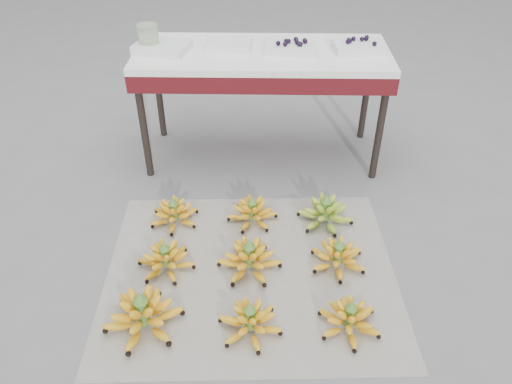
{
  "coord_description": "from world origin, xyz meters",
  "views": [
    {
      "loc": [
        0.08,
        -1.55,
        1.58
      ],
      "look_at": [
        0.04,
        0.24,
        0.25
      ],
      "focal_mm": 35.0,
      "sensor_mm": 36.0,
      "label": 1
    }
  ],
  "objects_px": {
    "bunch_mid_right": "(338,256)",
    "bunch_mid_left": "(166,260)",
    "bunch_back_center": "(252,213)",
    "tray_far_left": "(162,47)",
    "bunch_front_left": "(143,315)",
    "vendor_table": "(262,64)",
    "newspaper_mat": "(251,272)",
    "tray_right": "(291,47)",
    "bunch_front_right": "(349,319)",
    "glass_jar": "(148,38)",
    "bunch_back_right": "(325,213)",
    "bunch_mid_center": "(249,259)",
    "bunch_front_center": "(250,321)",
    "bunch_back_left": "(174,214)",
    "tray_left": "(229,44)",
    "tray_far_right": "(358,46)"
  },
  "relations": [
    {
      "from": "bunch_mid_center",
      "to": "vendor_table",
      "type": "distance_m",
      "value": 1.07
    },
    {
      "from": "tray_far_left",
      "to": "bunch_back_right",
      "type": "bearing_deg",
      "value": -35.83
    },
    {
      "from": "bunch_front_center",
      "to": "bunch_mid_center",
      "type": "xyz_separation_m",
      "value": [
        -0.01,
        0.33,
        0.01
      ]
    },
    {
      "from": "bunch_mid_right",
      "to": "tray_far_right",
      "type": "distance_m",
      "value": 1.11
    },
    {
      "from": "bunch_front_center",
      "to": "bunch_back_center",
      "type": "height_order",
      "value": "bunch_front_center"
    },
    {
      "from": "vendor_table",
      "to": "tray_left",
      "type": "relative_size",
      "value": 5.55
    },
    {
      "from": "bunch_front_left",
      "to": "bunch_mid_center",
      "type": "relative_size",
      "value": 0.89
    },
    {
      "from": "tray_left",
      "to": "tray_right",
      "type": "height_order",
      "value": "tray_right"
    },
    {
      "from": "bunch_front_right",
      "to": "tray_left",
      "type": "relative_size",
      "value": 1.1
    },
    {
      "from": "bunch_mid_right",
      "to": "bunch_back_left",
      "type": "height_order",
      "value": "bunch_mid_right"
    },
    {
      "from": "vendor_table",
      "to": "tray_left",
      "type": "distance_m",
      "value": 0.2
    },
    {
      "from": "bunch_mid_left",
      "to": "bunch_back_left",
      "type": "height_order",
      "value": "bunch_mid_left"
    },
    {
      "from": "newspaper_mat",
      "to": "glass_jar",
      "type": "relative_size",
      "value": 9.46
    },
    {
      "from": "bunch_front_left",
      "to": "vendor_table",
      "type": "bearing_deg",
      "value": 68.15
    },
    {
      "from": "bunch_front_left",
      "to": "tray_left",
      "type": "bearing_deg",
      "value": 75.68
    },
    {
      "from": "bunch_front_right",
      "to": "glass_jar",
      "type": "bearing_deg",
      "value": 121.97
    },
    {
      "from": "bunch_front_center",
      "to": "bunch_front_right",
      "type": "bearing_deg",
      "value": 18.1
    },
    {
      "from": "newspaper_mat",
      "to": "bunch_front_left",
      "type": "bearing_deg",
      "value": -143.71
    },
    {
      "from": "glass_jar",
      "to": "bunch_front_left",
      "type": "bearing_deg",
      "value": -83.59
    },
    {
      "from": "glass_jar",
      "to": "bunch_back_right",
      "type": "bearing_deg",
      "value": -34.31
    },
    {
      "from": "bunch_back_center",
      "to": "bunch_back_left",
      "type": "bearing_deg",
      "value": -161.76
    },
    {
      "from": "bunch_back_center",
      "to": "tray_far_right",
      "type": "bearing_deg",
      "value": 65.67
    },
    {
      "from": "bunch_mid_right",
      "to": "bunch_mid_left",
      "type": "bearing_deg",
      "value": 177.43
    },
    {
      "from": "bunch_front_center",
      "to": "bunch_mid_left",
      "type": "bearing_deg",
      "value": 154.3
    },
    {
      "from": "bunch_front_right",
      "to": "bunch_mid_right",
      "type": "distance_m",
      "value": 0.34
    },
    {
      "from": "tray_far_right",
      "to": "bunch_mid_center",
      "type": "bearing_deg",
      "value": -119.23
    },
    {
      "from": "bunch_back_center",
      "to": "glass_jar",
      "type": "bearing_deg",
      "value": 147.51
    },
    {
      "from": "bunch_front_left",
      "to": "bunch_front_center",
      "type": "xyz_separation_m",
      "value": [
        0.41,
        -0.01,
        -0.01
      ]
    },
    {
      "from": "bunch_mid_center",
      "to": "tray_far_left",
      "type": "xyz_separation_m",
      "value": [
        -0.47,
        0.92,
        0.59
      ]
    },
    {
      "from": "bunch_back_left",
      "to": "bunch_front_right",
      "type": "bearing_deg",
      "value": -50.27
    },
    {
      "from": "bunch_mid_right",
      "to": "bunch_back_center",
      "type": "bearing_deg",
      "value": 136.78
    },
    {
      "from": "bunch_back_left",
      "to": "bunch_mid_center",
      "type": "bearing_deg",
      "value": -50.91
    },
    {
      "from": "bunch_front_right",
      "to": "glass_jar",
      "type": "relative_size",
      "value": 1.99
    },
    {
      "from": "newspaper_mat",
      "to": "tray_left",
      "type": "height_order",
      "value": "tray_left"
    },
    {
      "from": "bunch_front_center",
      "to": "bunch_mid_center",
      "type": "relative_size",
      "value": 0.85
    },
    {
      "from": "bunch_front_center",
      "to": "tray_far_right",
      "type": "distance_m",
      "value": 1.51
    },
    {
      "from": "bunch_back_center",
      "to": "vendor_table",
      "type": "bearing_deg",
      "value": 102.36
    },
    {
      "from": "bunch_front_right",
      "to": "bunch_mid_right",
      "type": "xyz_separation_m",
      "value": [
        -0.01,
        0.34,
        0.0
      ]
    },
    {
      "from": "tray_left",
      "to": "tray_right",
      "type": "xyz_separation_m",
      "value": [
        0.32,
        -0.04,
        0.0
      ]
    },
    {
      "from": "glass_jar",
      "to": "bunch_mid_right",
      "type": "bearing_deg",
      "value": -44.49
    },
    {
      "from": "vendor_table",
      "to": "tray_far_right",
      "type": "distance_m",
      "value": 0.5
    },
    {
      "from": "tray_left",
      "to": "tray_right",
      "type": "relative_size",
      "value": 0.88
    },
    {
      "from": "bunch_back_right",
      "to": "bunch_mid_center",
      "type": "bearing_deg",
      "value": -122.19
    },
    {
      "from": "bunch_mid_right",
      "to": "bunch_back_left",
      "type": "relative_size",
      "value": 0.96
    },
    {
      "from": "bunch_front_right",
      "to": "bunch_mid_right",
      "type": "height_order",
      "value": "bunch_mid_right"
    },
    {
      "from": "tray_far_left",
      "to": "tray_left",
      "type": "relative_size",
      "value": 1.28
    },
    {
      "from": "bunch_back_center",
      "to": "tray_far_left",
      "type": "xyz_separation_m",
      "value": [
        -0.48,
        0.6,
        0.6
      ]
    },
    {
      "from": "newspaper_mat",
      "to": "tray_right",
      "type": "xyz_separation_m",
      "value": [
        0.18,
        0.97,
        0.65
      ]
    },
    {
      "from": "bunch_front_left",
      "to": "bunch_front_right",
      "type": "distance_m",
      "value": 0.79
    },
    {
      "from": "bunch_back_right",
      "to": "tray_left",
      "type": "xyz_separation_m",
      "value": [
        -0.49,
        0.65,
        0.59
      ]
    }
  ]
}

